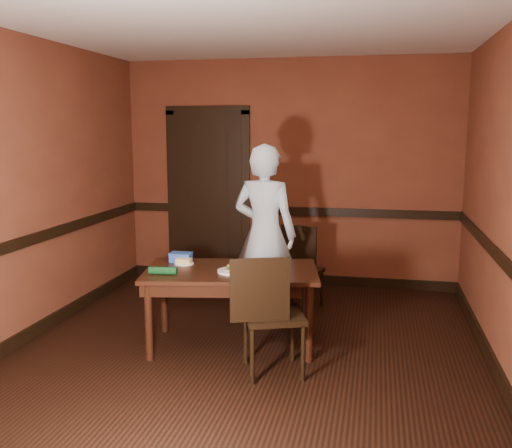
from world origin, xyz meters
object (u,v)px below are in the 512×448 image
at_px(person, 265,234).
at_px(sauce_jar, 262,269).
at_px(chair_far, 301,269).
at_px(sandwich_plate, 233,270).
at_px(dining_table, 232,308).
at_px(chair_near, 274,313).
at_px(cheese_saucer, 184,262).
at_px(food_tub, 181,257).

xyz_separation_m(person, sauce_jar, (0.14, -0.82, -0.14)).
distance_m(chair_far, sandwich_plate, 1.33).
height_order(dining_table, chair_near, chair_near).
distance_m(dining_table, cheese_saucer, 0.60).
relative_size(sandwich_plate, sauce_jar, 2.93).
xyz_separation_m(chair_far, sauce_jar, (-0.16, -1.25, 0.30)).
xyz_separation_m(dining_table, chair_near, (0.46, -0.46, 0.13)).
bearing_deg(chair_near, person, -95.84).
xyz_separation_m(sauce_jar, food_tub, (-0.81, 0.28, -0.00)).
relative_size(chair_far, food_tub, 4.28).
bearing_deg(person, dining_table, 89.47).
bearing_deg(food_tub, chair_far, 43.15).
xyz_separation_m(sandwich_plate, cheese_saucer, (-0.50, 0.18, 0.00)).
height_order(chair_near, cheese_saucer, chair_near).
bearing_deg(food_tub, chair_near, -35.08).
bearing_deg(sauce_jar, chair_far, 82.66).
distance_m(chair_near, cheese_saucer, 1.10).
height_order(person, sauce_jar, person).
xyz_separation_m(dining_table, sandwich_plate, (0.04, -0.09, 0.36)).
height_order(chair_far, person, person).
relative_size(chair_far, cheese_saucer, 5.00).
xyz_separation_m(chair_far, chair_near, (0.00, -1.61, 0.05)).
bearing_deg(cheese_saucer, dining_table, -11.56).
height_order(chair_far, sauce_jar, chair_far).
bearing_deg(chair_far, person, -110.16).
height_order(chair_near, sandwich_plate, chair_near).
xyz_separation_m(dining_table, food_tub, (-0.52, 0.18, 0.39)).
bearing_deg(sandwich_plate, chair_near, -41.79).
xyz_separation_m(chair_near, cheese_saucer, (-0.92, 0.56, 0.23)).
relative_size(dining_table, food_tub, 7.31).
distance_m(cheese_saucer, food_tub, 0.10).
height_order(dining_table, cheese_saucer, cheese_saucer).
relative_size(dining_table, chair_far, 1.71).
height_order(sandwich_plate, food_tub, food_tub).
bearing_deg(sandwich_plate, dining_table, 112.93).
bearing_deg(food_tub, sandwich_plate, -27.50).
bearing_deg(sauce_jar, food_tub, 160.69).
distance_m(chair_far, sauce_jar, 1.29).
relative_size(chair_far, chair_near, 0.90).
bearing_deg(person, chair_far, -113.95).
distance_m(chair_near, sauce_jar, 0.47).
bearing_deg(sandwich_plate, person, 82.01).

